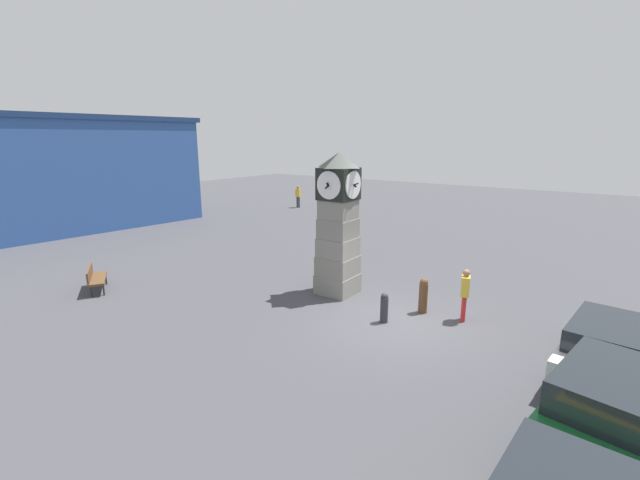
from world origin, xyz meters
The scene contains 10 objects.
ground_plane centered at (0.00, 0.00, 0.00)m, with size 79.74×79.74×0.00m, color #424247.
clock_tower centered at (1.09, 2.81, 2.45)m, with size 1.51×1.57×5.01m.
bollard_near_tower centered at (-0.23, 0.24, 0.48)m, with size 0.24×0.24×0.95m.
bollard_mid_row centered at (1.16, -0.43, 0.59)m, with size 0.28×0.28×1.16m.
car_near_tower centered at (-2.78, -5.67, 0.82)m, with size 4.49×2.59×1.62m.
car_by_building centered at (0.02, -5.54, 0.75)m, with size 4.31×2.33×1.45m.
bench centered at (-3.96, 10.11, 0.52)m, with size 1.29×1.64×0.90m.
pedestrian_near_bench centered at (15.52, 16.20, 1.01)m, with size 0.28×0.42×1.75m.
pedestrian_crossing_lot centered at (1.30, -1.68, 0.94)m, with size 0.45×0.34×1.64m.
warehouse_blue_far centered at (-0.26, 23.07, 3.40)m, with size 18.43×8.54×6.79m.
Camera 1 is at (-11.20, -5.28, 5.48)m, focal length 24.00 mm.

